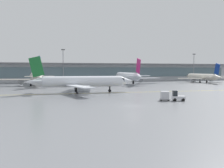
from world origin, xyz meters
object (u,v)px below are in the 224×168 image
Objects in this scene: gate_airplane_2 at (127,76)px; cargo_dolly_lead at (165,96)px; gate_airplane_3 at (202,77)px; taxiing_regional_jet at (82,82)px; apron_light_mast_2 at (194,66)px; apron_light_mast_1 at (63,64)px; baggage_tug at (177,97)px; gate_airplane_1 at (36,77)px.

gate_airplane_2 is 60.27m from cargo_dolly_lead.
gate_airplane_2 is at bearing 90.88° from gate_airplane_3.
apron_light_mast_2 is (74.63, 51.37, 5.29)m from taxiing_regional_jet.
taxiing_regional_jet is at bearing 144.41° from gate_airplane_2.
gate_airplane_2 reaches higher than gate_airplane_3.
apron_light_mast_1 is at bearing 75.26° from gate_airplane_3.
baggage_tug is (15.30, -23.81, -2.12)m from taxiing_regional_jet.
apron_light_mast_1 is (1.99, 54.68, 5.79)m from taxiing_regional_jet.
gate_airplane_3 is at bearing 70.32° from baggage_tug.
apron_light_mast_1 reaches higher than gate_airplane_3.
gate_airplane_2 reaches higher than baggage_tug.
apron_light_mast_2 is at bearing 73.61° from baggage_tug.
gate_airplane_2 reaches higher than taxiing_regional_jet.
gate_airplane_1 is at bearing 112.20° from taxiing_regional_jet.
gate_airplane_1 reaches higher than baggage_tug.
apron_light_mast_1 is 1.07× the size of apron_light_mast_2.
cargo_dolly_lead is (12.89, -22.84, -1.96)m from taxiing_regional_jet.
gate_airplane_1 reaches higher than cargo_dolly_lead.
apron_light_mast_1 is at bearing 121.52° from baggage_tug.
gate_airplane_1 is 87.25m from apron_light_mast_2.
gate_airplane_1 is 2.10× the size of apron_light_mast_1.
taxiing_regional_jet reaches higher than cargo_dolly_lead.
apron_light_mast_1 is at bearing 119.90° from cargo_dolly_lead.
baggage_tug is at bearing -52.25° from taxiing_regional_jet.
apron_light_mast_1 is 72.71m from apron_light_mast_2.
apron_light_mast_1 is at bearing 177.39° from apron_light_mast_2.
baggage_tug is (-12.61, -59.29, -2.39)m from gate_airplane_2.
taxiing_regional_jet is at bearing -145.46° from apron_light_mast_2.
taxiing_regional_jet is 11.92× the size of cargo_dolly_lead.
taxiing_regional_jet is (-27.92, -35.48, -0.27)m from gate_airplane_2.
baggage_tug is 0.19× the size of apron_light_mast_2.
taxiing_regional_jet is 1.99× the size of apron_light_mast_2.
apron_light_mast_1 is at bearing 92.94° from taxiing_regional_jet.
gate_airplane_1 is at bearing 134.10° from cargo_dolly_lead.
baggage_tug is 80.00m from apron_light_mast_1.
gate_airplane_2 is at bearing -161.21° from apron_light_mast_2.
apron_light_mast_1 reaches higher than gate_airplane_1.
gate_airplane_2 is 45.15m from taxiing_regional_jet.
gate_airplane_2 is at bearing -94.08° from gate_airplane_1.
gate_airplane_2 is 1.09× the size of taxiing_regional_jet.
apron_light_mast_1 is (-13.31, 78.49, 7.91)m from baggage_tug.
gate_airplane_1 is 2.24× the size of apron_light_mast_2.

